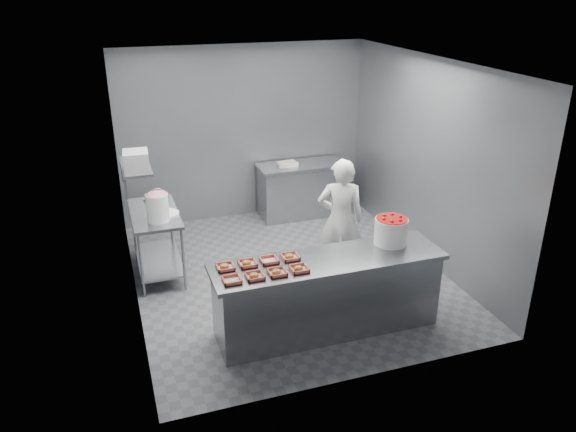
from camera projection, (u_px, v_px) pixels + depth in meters
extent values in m
plane|color=#4C4C51|center=(289.00, 274.00, 7.63)|extent=(4.50, 4.50, 0.00)
plane|color=white|center=(289.00, 63.00, 6.53)|extent=(4.50, 4.50, 0.00)
cube|color=slate|center=(244.00, 133.00, 9.04)|extent=(4.00, 0.04, 2.80)
cube|color=slate|center=(125.00, 195.00, 6.49)|extent=(0.04, 4.50, 2.80)
cube|color=slate|center=(427.00, 161.00, 7.66)|extent=(0.04, 4.50, 2.80)
cube|color=slate|center=(328.00, 261.00, 6.11)|extent=(2.60, 0.70, 0.05)
cube|color=slate|center=(327.00, 297.00, 6.28)|extent=(2.50, 0.64, 0.85)
cube|color=slate|center=(154.00, 214.00, 7.32)|extent=(0.60, 1.20, 0.04)
cube|color=slate|center=(159.00, 260.00, 7.58)|extent=(0.56, 1.15, 0.03)
cylinder|color=slate|center=(141.00, 266.00, 6.92)|extent=(0.04, 0.04, 0.88)
cylinder|color=slate|center=(184.00, 259.00, 7.08)|extent=(0.04, 0.04, 0.88)
cylinder|color=slate|center=(134.00, 230.00, 7.90)|extent=(0.04, 0.04, 0.88)
cylinder|color=slate|center=(171.00, 225.00, 8.05)|extent=(0.04, 0.04, 0.88)
cube|color=slate|center=(303.00, 165.00, 9.20)|extent=(1.50, 0.60, 0.05)
cube|color=slate|center=(303.00, 191.00, 9.38)|extent=(1.44, 0.55, 0.85)
cube|color=slate|center=(135.00, 166.00, 7.00)|extent=(0.35, 0.90, 0.03)
cube|color=tan|center=(232.00, 280.00, 5.63)|extent=(0.18, 0.18, 0.04)
cube|color=white|center=(236.00, 279.00, 5.66)|extent=(0.10, 0.06, 0.00)
cube|color=tan|center=(255.00, 276.00, 5.71)|extent=(0.18, 0.18, 0.04)
cube|color=white|center=(259.00, 276.00, 5.74)|extent=(0.10, 0.06, 0.00)
ellipsoid|color=#B2752C|center=(254.00, 275.00, 5.70)|extent=(0.10, 0.10, 0.05)
cube|color=tan|center=(277.00, 272.00, 5.78)|extent=(0.18, 0.18, 0.04)
cube|color=white|center=(281.00, 272.00, 5.81)|extent=(0.10, 0.06, 0.00)
ellipsoid|color=#B2752C|center=(276.00, 272.00, 5.77)|extent=(0.10, 0.10, 0.05)
cube|color=tan|center=(299.00, 269.00, 5.85)|extent=(0.18, 0.18, 0.04)
cube|color=white|center=(303.00, 268.00, 5.88)|extent=(0.10, 0.06, 0.00)
ellipsoid|color=#B2752C|center=(298.00, 268.00, 5.84)|extent=(0.10, 0.10, 0.05)
cube|color=tan|center=(225.00, 267.00, 5.89)|extent=(0.18, 0.18, 0.04)
cube|color=white|center=(229.00, 266.00, 5.92)|extent=(0.10, 0.06, 0.00)
ellipsoid|color=#B2752C|center=(224.00, 266.00, 5.88)|extent=(0.10, 0.10, 0.05)
cube|color=tan|center=(247.00, 263.00, 5.96)|extent=(0.18, 0.18, 0.04)
cube|color=white|center=(251.00, 263.00, 5.99)|extent=(0.10, 0.06, 0.00)
ellipsoid|color=#B2752C|center=(247.00, 263.00, 5.95)|extent=(0.10, 0.10, 0.05)
cube|color=tan|center=(269.00, 260.00, 6.03)|extent=(0.18, 0.18, 0.04)
cube|color=white|center=(273.00, 260.00, 6.06)|extent=(0.10, 0.06, 0.00)
cube|color=tan|center=(290.00, 257.00, 6.10)|extent=(0.18, 0.18, 0.04)
cube|color=white|center=(294.00, 256.00, 6.13)|extent=(0.10, 0.06, 0.00)
ellipsoid|color=#B2752C|center=(289.00, 256.00, 6.09)|extent=(0.10, 0.10, 0.05)
imported|color=silver|center=(340.00, 220.00, 7.27)|extent=(0.70, 0.59, 1.65)
cylinder|color=white|center=(391.00, 231.00, 6.40)|extent=(0.38, 0.38, 0.30)
cylinder|color=red|center=(392.00, 220.00, 6.34)|extent=(0.36, 0.36, 0.04)
cylinder|color=white|center=(158.00, 208.00, 6.98)|extent=(0.28, 0.28, 0.36)
cylinder|color=#CD666C|center=(156.00, 195.00, 6.91)|extent=(0.26, 0.26, 0.02)
torus|color=slate|center=(157.00, 200.00, 6.94)|extent=(0.30, 0.01, 0.30)
cylinder|color=white|center=(166.00, 214.00, 7.23)|extent=(0.39, 0.39, 0.03)
cube|color=#CCB28C|center=(150.00, 200.00, 7.69)|extent=(0.18, 0.17, 0.02)
cube|color=gray|center=(136.00, 161.00, 6.71)|extent=(0.31, 0.35, 0.25)
cube|color=silver|center=(287.00, 164.00, 9.10)|extent=(0.31, 0.23, 0.06)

